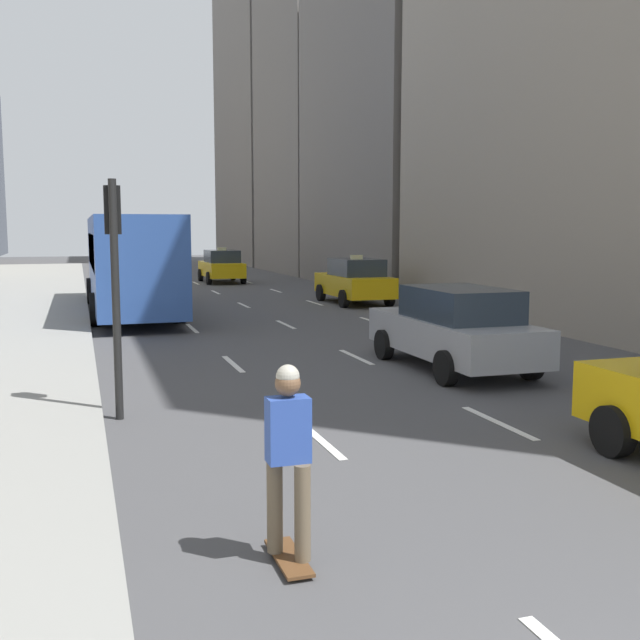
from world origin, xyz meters
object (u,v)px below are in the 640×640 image
(sedan_black_near, at_px, (454,328))
(skateboarder, at_px, (288,455))
(traffic_light_pole, at_px, (114,260))
(taxi_second, at_px, (221,266))
(taxi_third, at_px, (355,281))
(city_bus, at_px, (129,261))

(sedan_black_near, relative_size, skateboarder, 2.71)
(skateboarder, height_order, traffic_light_pole, traffic_light_pole)
(sedan_black_near, distance_m, traffic_light_pole, 7.20)
(traffic_light_pole, bearing_deg, taxi_second, 76.46)
(traffic_light_pole, bearing_deg, skateboarder, -78.69)
(skateboarder, bearing_deg, traffic_light_pole, 101.31)
(traffic_light_pole, bearing_deg, taxi_third, 57.96)
(sedan_black_near, xyz_separation_m, traffic_light_pole, (-6.75, -1.97, 1.54))
(city_bus, height_order, traffic_light_pole, traffic_light_pole)
(city_bus, bearing_deg, traffic_light_pole, -94.47)
(taxi_second, height_order, sedan_black_near, taxi_second)
(sedan_black_near, height_order, city_bus, city_bus)
(taxi_second, bearing_deg, taxi_third, -77.63)
(taxi_second, xyz_separation_m, city_bus, (-5.61, -13.46, 0.91))
(taxi_third, bearing_deg, traffic_light_pole, -122.04)
(taxi_third, distance_m, traffic_light_pole, 18.07)
(sedan_black_near, bearing_deg, traffic_light_pole, -163.75)
(taxi_second, relative_size, sedan_black_near, 0.93)
(city_bus, relative_size, traffic_light_pole, 3.22)
(taxi_second, relative_size, city_bus, 0.38)
(taxi_second, relative_size, taxi_third, 1.00)
(traffic_light_pole, bearing_deg, city_bus, 85.53)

